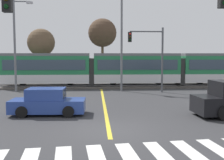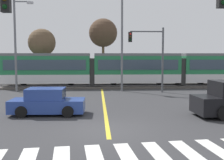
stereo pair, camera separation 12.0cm
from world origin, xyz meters
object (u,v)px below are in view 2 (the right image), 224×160
Objects in this scene: bare_tree_east at (103,33)px; bare_tree_west at (42,43)px; street_lamp_centre at (124,33)px; street_lamp_west at (17,40)px; light_rail_tram at (137,68)px; sedan_crossing at (47,102)px; traffic_light_far_right at (151,50)px.

bare_tree_west is at bearing -162.27° from bare_tree_east.
street_lamp_centre is at bearing -79.01° from bare_tree_east.
light_rail_tram is at bearing 15.93° from street_lamp_west.
street_lamp_centre is at bearing -37.54° from bare_tree_west.
traffic_light_far_right is (7.77, 9.32, 3.20)m from sedan_crossing.
light_rail_tram is at bearing -59.62° from bare_tree_east.
traffic_light_far_right is 3.03m from street_lamp_centre.
bare_tree_west is (-9.02, 6.93, -0.59)m from street_lamp_centre.
sedan_crossing is (-7.09, -13.81, -1.35)m from light_rail_tram.
light_rail_tram is 7.99m from bare_tree_east.
sedan_crossing is at bearing -66.58° from street_lamp_west.
street_lamp_centre is (9.97, -0.03, 0.67)m from street_lamp_west.
street_lamp_centre is at bearing 154.08° from traffic_light_far_right.
bare_tree_west reaches higher than traffic_light_far_right.
bare_tree_east is (-4.14, 10.38, 2.29)m from traffic_light_far_right.
traffic_light_far_right is 13.97m from bare_tree_west.
bare_tree_west is (0.96, 6.90, 0.08)m from street_lamp_west.
street_lamp_west reaches higher than light_rail_tram.
sedan_crossing is 0.50× the size of street_lamp_west.
sedan_crossing is 0.44× the size of street_lamp_centre.
bare_tree_west is at bearing 144.62° from traffic_light_far_right.
light_rail_tram is 6.60× the size of sedan_crossing.
street_lamp_centre is (5.43, 10.46, 4.75)m from sedan_crossing.
bare_tree_west is (-10.67, 3.58, 2.82)m from light_rail_tram.
street_lamp_centre reaches higher than light_rail_tram.
light_rail_tram is 2.90× the size of street_lamp_centre.
bare_tree_east is (7.22, 2.31, 1.33)m from bare_tree_west.
street_lamp_centre is (-1.66, -3.35, 3.40)m from light_rail_tram.
traffic_light_far_right reaches higher than light_rail_tram.
traffic_light_far_right is 11.40m from bare_tree_east.
street_lamp_centre reaches higher than traffic_light_far_right.
traffic_light_far_right is at bearing -35.38° from bare_tree_west.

